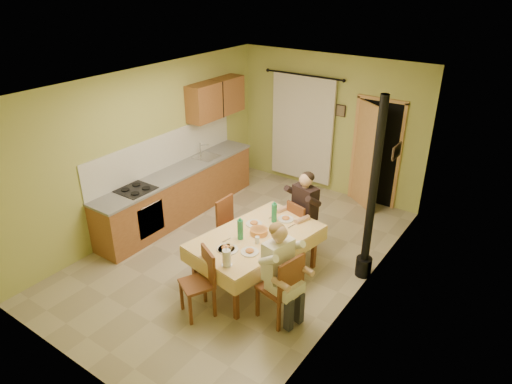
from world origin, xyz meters
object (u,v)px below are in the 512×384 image
Objects in this scene: chair_far at (301,237)px; chair_left at (234,238)px; chair_near at (199,295)px; chair_right at (280,299)px; man_right at (280,262)px; stove_flue at (370,216)px; man_far at (304,204)px; dining_table at (256,257)px.

chair_left is (-0.88, -0.67, 0.00)m from chair_far.
chair_left is at bearing -43.53° from chair_near.
man_right reaches higher than chair_right.
chair_near is at bearing -125.56° from stove_flue.
chair_far is 0.67× the size of man_right.
chair_far is at bearing -90.00° from man_far.
man_right is (0.54, -1.54, 0.59)m from chair_far.
chair_near is at bearing 19.63° from chair_left.
man_far is 1.10m from stove_flue.
man_far reaches higher than chair_left.
chair_far is 0.59m from man_far.
chair_near is (-0.39, -2.08, 0.00)m from chair_far.
stove_flue reaches higher than man_far.
chair_right reaches higher than chair_left.
dining_table is at bearing 66.87° from chair_right.
dining_table is 2.18× the size of chair_near.
man_right is at bearing -110.11° from stove_flue.
chair_right is at bearing -90.00° from man_right.
man_far is at bearing 31.23° from man_right.
man_right is (1.42, -0.86, 0.59)m from chair_left.
chair_near is at bearing 132.85° from man_right.
chair_far is at bearing 31.95° from chair_right.
chair_left is at bearing -126.21° from man_far.
stove_flue is (1.09, -0.02, 0.15)m from man_far.
man_far is (0.39, 2.10, 0.59)m from chair_near.
man_right reaches higher than chair_near.
chair_near reaches higher than dining_table.
man_far is 0.50× the size of stove_flue.
dining_table is at bearing 64.21° from chair_left.
man_far is at bearing 90.00° from chair_far.
chair_far is 0.97× the size of chair_near.
chair_left is 0.70× the size of man_right.
man_right is (0.73, -0.52, 0.50)m from dining_table.
chair_right is 0.74× the size of man_right.
stove_flue reaches higher than chair_right.
man_right is (-0.02, 0.00, 0.59)m from chair_right.
chair_near is at bearing 132.29° from chair_right.
stove_flue is at bearing -7.92° from man_right.
stove_flue is at bearing 15.73° from chair_far.
dining_table is 1.16m from man_far.
stove_flue is at bearing -7.37° from chair_right.
chair_left is at bearing -161.39° from stove_flue.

